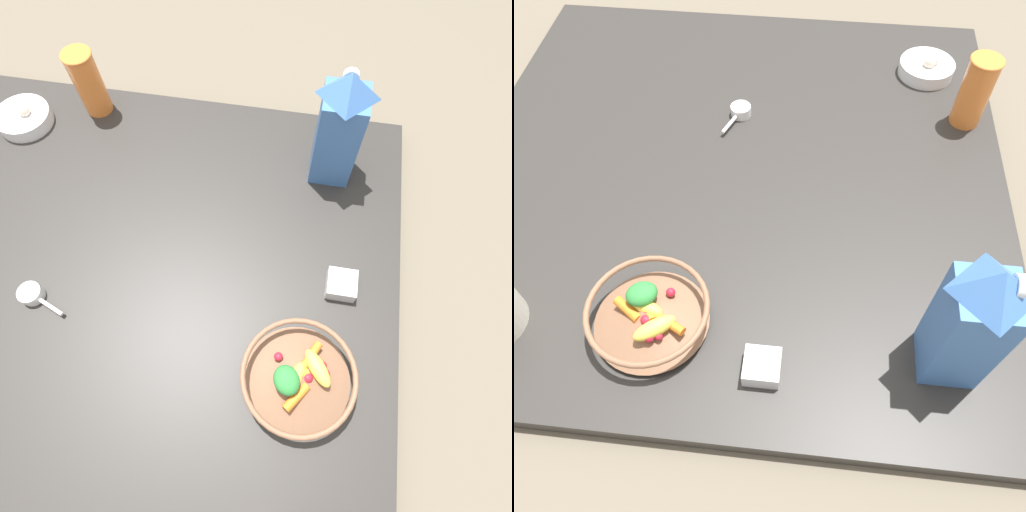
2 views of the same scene
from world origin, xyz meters
The scene contains 8 objects.
ground_plane centered at (0.00, 0.00, 0.00)m, with size 6.00×6.00×0.00m, color #665B4C.
countertop centered at (0.00, 0.00, 0.02)m, with size 1.13×1.13×0.04m.
fruit_bowl centered at (-0.38, 0.08, 0.07)m, with size 0.20×0.20×0.08m.
milk_carton centered at (-0.40, -0.40, 0.17)m, with size 0.09×0.09×0.27m.
drinking_cup centered at (0.19, -0.50, 0.12)m, with size 0.07×0.07×0.16m.
spice_jar centered at (-0.44, -0.11, 0.05)m, with size 0.06×0.06×0.03m.
measuring_scoop centered at (0.16, 0.01, 0.05)m, with size 0.10×0.06×0.02m.
garlic_bowl centered at (0.35, -0.42, 0.05)m, with size 0.13×0.13×0.06m.
Camera 1 is at (-0.32, 0.20, 0.80)m, focal length 28.00 mm.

